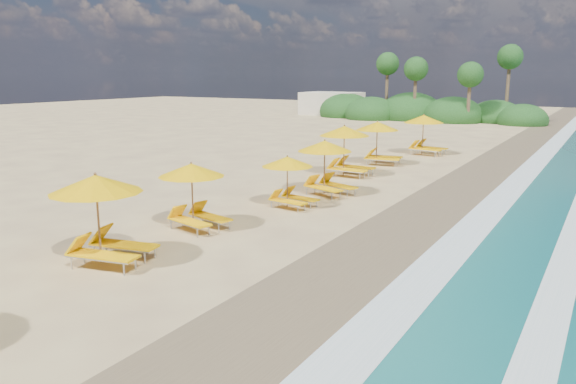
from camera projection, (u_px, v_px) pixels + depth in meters
name	position (u px, v px, depth m)	size (l,w,h in m)	color
ground	(288.00, 226.00, 18.92)	(160.00, 160.00, 0.00)	#D3BB7C
wet_sand	(401.00, 244.00, 16.93)	(4.00, 160.00, 0.01)	olive
surf_foam	(493.00, 258.00, 15.58)	(4.00, 160.00, 0.01)	white
station_3	(104.00, 213.00, 14.99)	(3.08, 2.96, 2.52)	olive
station_4	(195.00, 192.00, 18.44)	(2.76, 2.66, 2.25)	olive
station_5	(290.00, 178.00, 21.43)	(2.39, 2.27, 2.03)	olive
station_6	(327.00, 164.00, 23.64)	(3.03, 2.96, 2.38)	olive
station_7	(348.00, 147.00, 28.02)	(2.84, 2.63, 2.60)	olive
station_8	(380.00, 140.00, 31.58)	(2.96, 2.82, 2.50)	olive
station_9	(426.00, 132.00, 35.45)	(3.06, 2.91, 2.58)	olive
treeline	(419.00, 111.00, 61.96)	(25.80, 8.80, 9.74)	#163D14
beach_building	(332.00, 103.00, 69.97)	(7.00, 5.00, 2.80)	beige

